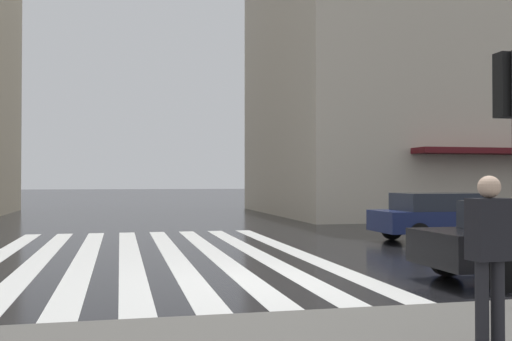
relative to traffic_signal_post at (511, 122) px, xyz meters
name	(u,v)px	position (x,y,z in m)	size (l,w,h in m)	color
ground_plane	(275,281)	(3.41, 2.28, -2.54)	(220.00, 220.00, 0.00)	black
zebra_crossing	(152,256)	(7.41, 4.22, -2.53)	(13.00, 7.50, 0.01)	silver
haussmann_block_corner	(507,33)	(22.91, -16.50, 7.60)	(15.21, 27.59, 20.72)	beige
traffic_signal_post	(511,122)	(0.00, 0.00, 0.00)	(0.44, 0.30, 3.30)	#232326
car_navy	(443,215)	(8.91, -4.22, -1.78)	(1.85, 4.10, 1.41)	navy
pedestrian_by_billboard	(490,247)	(-1.67, 1.46, -1.40)	(0.27, 0.42, 1.68)	black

